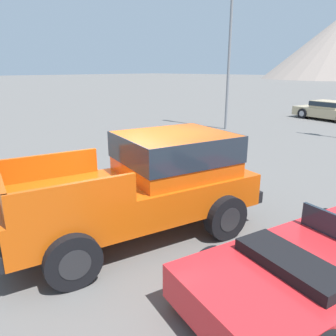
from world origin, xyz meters
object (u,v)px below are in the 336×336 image
object	(u,v)px
red_convertible_car	(323,267)
street_lamp_post	(230,33)
orange_pickup_truck	(149,179)
parked_car_tan	(329,110)

from	to	relation	value
red_convertible_car	street_lamp_post	world-z (taller)	street_lamp_post
red_convertible_car	street_lamp_post	xyz separation A→B (m)	(-8.66, 10.77, 4.47)
orange_pickup_truck	parked_car_tan	bearing A→B (deg)	114.02
orange_pickup_truck	parked_car_tan	xyz separation A→B (m)	(-2.31, 18.36, -0.50)
orange_pickup_truck	street_lamp_post	xyz separation A→B (m)	(-5.39, 11.07, 3.80)
parked_car_tan	street_lamp_post	bearing A→B (deg)	-7.94
orange_pickup_truck	street_lamp_post	world-z (taller)	street_lamp_post
street_lamp_post	orange_pickup_truck	bearing A→B (deg)	-64.03
orange_pickup_truck	red_convertible_car	size ratio (longest dim) A/B	1.15
red_convertible_car	parked_car_tan	size ratio (longest dim) A/B	0.99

